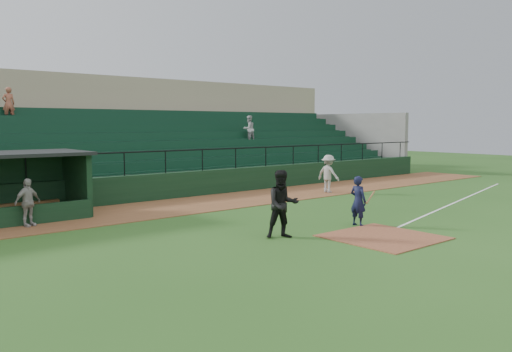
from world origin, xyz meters
TOP-DOWN VIEW (x-y plane):
  - ground at (0.00, 0.00)m, footprint 90.00×90.00m
  - warning_track at (0.00, 8.00)m, footprint 40.00×4.00m
  - home_plate_dirt at (0.00, -1.00)m, footprint 3.00×3.00m
  - foul_line at (8.00, 1.20)m, footprint 17.49×4.44m
  - stadium_structure at (-0.00, 16.46)m, footprint 38.00×13.08m
  - batter_at_plate at (0.84, 0.66)m, footprint 1.00×0.68m
  - umpire at (-2.38, 0.90)m, footprint 1.23×1.13m
  - runner at (6.29, 6.94)m, footprint 0.83×1.28m
  - dugout_player_a at (-7.75, 7.48)m, footprint 1.01×0.70m

SIDE VIEW (x-z plane):
  - ground at x=0.00m, z-range 0.00..0.00m
  - foul_line at x=8.00m, z-range 0.00..0.01m
  - warning_track at x=0.00m, z-range 0.00..0.03m
  - home_plate_dirt at x=0.00m, z-range 0.00..0.03m
  - dugout_player_a at x=-7.75m, z-range 0.03..1.63m
  - batter_at_plate at x=0.84m, z-range 0.00..1.69m
  - runner at x=6.29m, z-range 0.03..1.89m
  - umpire at x=-2.38m, z-range 0.00..2.04m
  - stadium_structure at x=0.00m, z-range -0.90..5.50m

